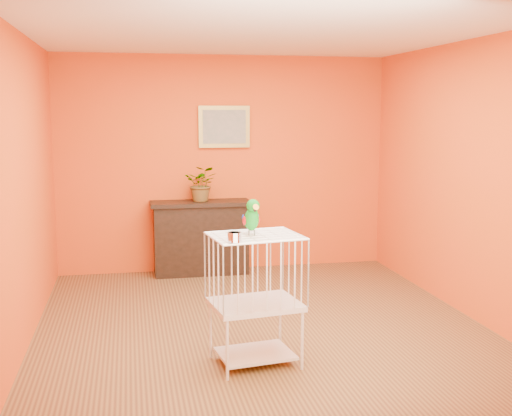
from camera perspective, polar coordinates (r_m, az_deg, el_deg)
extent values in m
plane|color=brown|center=(5.91, 0.49, -10.54)|extent=(4.50, 4.50, 0.00)
plane|color=#DF4815|center=(7.82, -2.85, 3.94)|extent=(4.00, 0.00, 4.00)
plane|color=#DF4815|center=(3.47, 8.09, -2.10)|extent=(4.00, 0.00, 4.00)
plane|color=#DF4815|center=(5.57, -20.09, 1.50)|extent=(0.00, 4.50, 4.50)
plane|color=#DF4815|center=(6.33, 18.54, 2.38)|extent=(0.00, 4.50, 4.50)
plane|color=white|center=(5.62, 0.52, 15.38)|extent=(4.50, 4.50, 0.00)
cube|color=black|center=(7.71, -4.92, -2.80)|extent=(1.11, 0.37, 0.83)
cube|color=black|center=(7.63, -4.96, 0.42)|extent=(1.18, 0.42, 0.05)
cube|color=black|center=(7.55, -4.78, -3.05)|extent=(0.78, 0.02, 0.42)
cube|color=maroon|center=(7.66, -6.59, -3.61)|extent=(0.05, 0.17, 0.26)
cube|color=#244321|center=(7.67, -6.04, -3.59)|extent=(0.05, 0.17, 0.26)
cube|color=maroon|center=(7.67, -5.42, -3.57)|extent=(0.05, 0.17, 0.26)
cube|color=#244321|center=(7.68, -4.74, -3.54)|extent=(0.05, 0.17, 0.26)
cube|color=maroon|center=(7.69, -4.05, -3.52)|extent=(0.05, 0.17, 0.26)
imported|color=#26722D|center=(7.64, -4.86, 1.85)|extent=(0.49, 0.52, 0.33)
cube|color=#A8913C|center=(7.77, -2.84, 7.23)|extent=(0.62, 0.03, 0.50)
cube|color=gray|center=(7.75, -2.83, 7.22)|extent=(0.52, 0.01, 0.40)
cube|color=silver|center=(5.09, -0.06, -12.81)|extent=(0.61, 0.50, 0.02)
cube|color=silver|center=(4.96, -0.06, -8.57)|extent=(0.72, 0.59, 0.04)
cube|color=silver|center=(4.83, -0.07, -2.49)|extent=(0.72, 0.59, 0.01)
cylinder|color=silver|center=(4.75, -2.58, -12.53)|extent=(0.02, 0.02, 0.45)
cylinder|color=silver|center=(4.94, 4.13, -11.69)|extent=(0.02, 0.02, 0.45)
cylinder|color=silver|center=(5.16, -4.07, -10.79)|extent=(0.02, 0.02, 0.45)
cylinder|color=silver|center=(5.33, 2.15, -10.11)|extent=(0.02, 0.02, 0.45)
cylinder|color=silver|center=(4.56, -1.93, -2.60)|extent=(0.10, 0.10, 0.07)
cylinder|color=#59544C|center=(4.82, -0.64, -2.25)|extent=(0.01, 0.01, 0.04)
cylinder|color=#59544C|center=(4.83, -0.14, -2.21)|extent=(0.01, 0.01, 0.04)
ellipsoid|color=#078D1C|center=(4.81, -0.39, -1.00)|extent=(0.13, 0.17, 0.20)
ellipsoid|color=#078D1C|center=(4.76, -0.27, 0.20)|extent=(0.11, 0.12, 0.10)
cone|color=orange|center=(4.72, -0.09, 0.00)|extent=(0.05, 0.07, 0.06)
cone|color=black|center=(4.73, -0.13, -0.20)|extent=(0.03, 0.03, 0.03)
sphere|color=black|center=(4.73, -0.59, 0.28)|extent=(0.01, 0.01, 0.01)
sphere|color=black|center=(4.75, 0.18, 0.32)|extent=(0.01, 0.01, 0.01)
ellipsoid|color=#A50C0C|center=(4.80, -1.05, -1.13)|extent=(0.03, 0.06, 0.07)
ellipsoid|color=navy|center=(4.83, 0.20, -1.06)|extent=(0.03, 0.06, 0.07)
cone|color=#078D1C|center=(4.88, -0.63, -1.65)|extent=(0.08, 0.15, 0.11)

